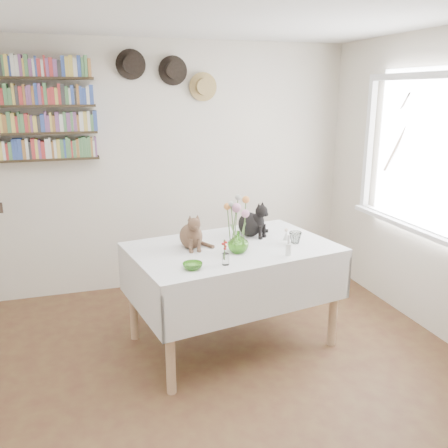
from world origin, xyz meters
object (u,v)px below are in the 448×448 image
object	(u,v)px
tabby_cat	(191,230)
flower_vase	(238,242)
black_cat	(250,218)
bookshelf_unit	(39,110)
dining_table	(232,271)

from	to	relation	value
tabby_cat	flower_vase	distance (m)	0.39
black_cat	flower_vase	bearing A→B (deg)	-160.45
black_cat	bookshelf_unit	size ratio (longest dim) A/B	0.31
tabby_cat	bookshelf_unit	world-z (taller)	bookshelf_unit
bookshelf_unit	tabby_cat	bearing A→B (deg)	-49.42
dining_table	flower_vase	size ratio (longest dim) A/B	10.21
dining_table	bookshelf_unit	world-z (taller)	bookshelf_unit
black_cat	dining_table	bearing A→B (deg)	-174.16
bookshelf_unit	flower_vase	bearing A→B (deg)	-46.82
black_cat	flower_vase	size ratio (longest dim) A/B	1.82
dining_table	black_cat	world-z (taller)	black_cat
tabby_cat	bookshelf_unit	xyz separation A→B (m)	(-1.09, 1.27, 0.86)
dining_table	tabby_cat	bearing A→B (deg)	168.71
black_cat	bookshelf_unit	bearing A→B (deg)	106.64
dining_table	black_cat	size ratio (longest dim) A/B	5.60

